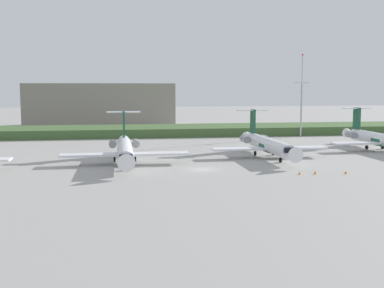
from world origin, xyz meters
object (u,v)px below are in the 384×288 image
Objects in this scene: safety_cone_front_marker at (300,173)px; safety_cone_mid_marker at (315,172)px; regional_jet_third at (125,149)px; regional_jet_fifth at (379,139)px; safety_cone_rear_marker at (346,172)px; antenna_mast at (301,103)px; regional_jet_fourth at (267,144)px.

safety_cone_front_marker and safety_cone_mid_marker have the same top height.
regional_jet_third is 56.46m from regional_jet_fifth.
regional_jet_fifth is at bearing 10.08° from regional_jet_third.
antenna_mast is at bearing 75.16° from safety_cone_rear_marker.
regional_jet_fifth reaches higher than safety_cone_mid_marker.
safety_cone_front_marker is (-1.07, -20.22, -2.26)m from regional_jet_fourth.
regional_jet_third is at bearing -140.17° from antenna_mast.
safety_cone_front_marker is at bearing -137.74° from regional_jet_fifth.
regional_jet_fourth is 28.00m from regional_jet_fifth.
regional_jet_fourth and regional_jet_fifth have the same top height.
antenna_mast reaches higher than safety_cone_mid_marker.
regional_jet_fifth is 33.78m from safety_cone_rear_marker.
antenna_mast is at bearing 39.83° from regional_jet_third.
regional_jet_third is 1.34× the size of antenna_mast.
regional_jet_fifth is 33.09m from antenna_mast.
antenna_mast is 61.97m from safety_cone_mid_marker.
regional_jet_fifth is at bearing 11.67° from regional_jet_fourth.
antenna_mast is (50.04, 41.73, 7.06)m from regional_jet_third.
antenna_mast is at bearing 68.33° from safety_cone_front_marker.
regional_jet_fourth is at bearing 8.51° from regional_jet_third.
regional_jet_fourth is 56.36× the size of safety_cone_mid_marker.
regional_jet_fifth reaches higher than safety_cone_rear_marker.
safety_cone_mid_marker is at bearing -85.79° from regional_jet_fourth.
antenna_mast is at bearing 99.88° from regional_jet_fifth.
safety_cone_rear_marker is (34.61, -16.50, -2.26)m from regional_jet_third.
regional_jet_fourth is at bearing -168.33° from regional_jet_fifth.
regional_jet_third reaches higher than safety_cone_rear_marker.
regional_jet_third is at bearing -169.92° from regional_jet_fifth.
regional_jet_fourth is 21.81m from safety_cone_rear_marker.
regional_jet_third is at bearing -171.49° from regional_jet_fourth.
regional_jet_fifth is at bearing -80.12° from antenna_mast.
regional_jet_third and regional_jet_fifth have the same top height.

